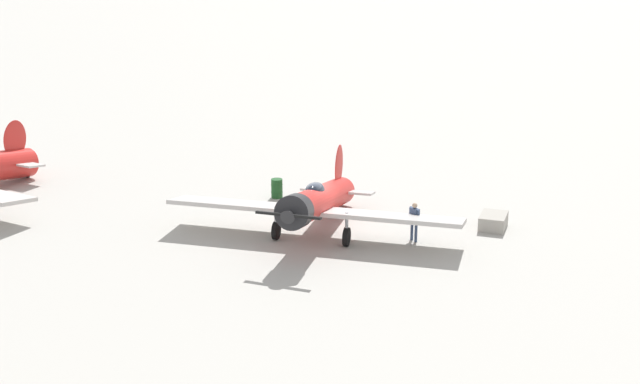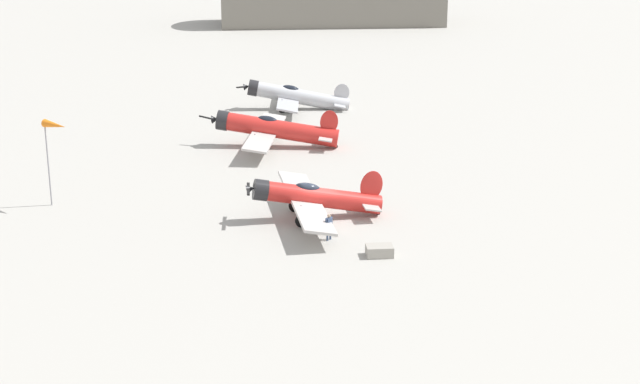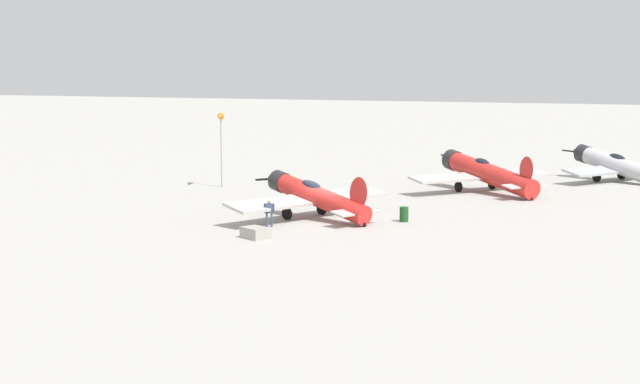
{
  "view_description": "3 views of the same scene",
  "coord_description": "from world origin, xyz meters",
  "px_view_note": "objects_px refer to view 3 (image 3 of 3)",
  "views": [
    {
      "loc": [
        5.27,
        35.31,
        12.69
      ],
      "look_at": [
        0.0,
        0.0,
        1.8
      ],
      "focal_mm": 48.43,
      "sensor_mm": 36.0,
      "label": 1
    },
    {
      "loc": [
        -50.35,
        32.56,
        20.93
      ],
      "look_at": [
        0.0,
        0.0,
        1.8
      ],
      "focal_mm": 54.01,
      "sensor_mm": 36.0,
      "label": 2
    },
    {
      "loc": [
        -56.04,
        -24.08,
        9.84
      ],
      "look_at": [
        0.0,
        0.0,
        1.8
      ],
      "focal_mm": 53.9,
      "sensor_mm": 36.0,
      "label": 3
    }
  ],
  "objects_px": {
    "airplane_far_line": "(621,167)",
    "fuel_drum": "(404,214)",
    "ground_crew_mechanic": "(269,210)",
    "equipment_crate": "(255,233)",
    "airplane_mid_apron": "(486,173)",
    "windsock_mast": "(220,120)",
    "airplane_foreground": "(315,196)"
  },
  "relations": [
    {
      "from": "airplane_foreground",
      "to": "fuel_drum",
      "type": "bearing_deg",
      "value": -144.92
    },
    {
      "from": "equipment_crate",
      "to": "fuel_drum",
      "type": "bearing_deg",
      "value": -33.52
    },
    {
      "from": "airplane_foreground",
      "to": "airplane_far_line",
      "type": "distance_m",
      "value": 32.64
    },
    {
      "from": "airplane_mid_apron",
      "to": "windsock_mast",
      "type": "height_order",
      "value": "windsock_mast"
    },
    {
      "from": "equipment_crate",
      "to": "fuel_drum",
      "type": "relative_size",
      "value": 2.02
    },
    {
      "from": "windsock_mast",
      "to": "airplane_foreground",
      "type": "bearing_deg",
      "value": -130.38
    },
    {
      "from": "ground_crew_mechanic",
      "to": "fuel_drum",
      "type": "height_order",
      "value": "ground_crew_mechanic"
    },
    {
      "from": "airplane_foreground",
      "to": "ground_crew_mechanic",
      "type": "xyz_separation_m",
      "value": [
        -3.97,
        1.32,
        -0.45
      ]
    },
    {
      "from": "ground_crew_mechanic",
      "to": "equipment_crate",
      "type": "bearing_deg",
      "value": 174.64
    },
    {
      "from": "airplane_far_line",
      "to": "fuel_drum",
      "type": "height_order",
      "value": "airplane_far_line"
    },
    {
      "from": "airplane_mid_apron",
      "to": "equipment_crate",
      "type": "relative_size",
      "value": 5.75
    },
    {
      "from": "airplane_far_line",
      "to": "windsock_mast",
      "type": "bearing_deg",
      "value": 63.23
    },
    {
      "from": "fuel_drum",
      "to": "windsock_mast",
      "type": "xyz_separation_m",
      "value": [
        10.06,
        18.88,
        5.07
      ]
    },
    {
      "from": "ground_crew_mechanic",
      "to": "airplane_foreground",
      "type": "bearing_deg",
      "value": -38.72
    },
    {
      "from": "fuel_drum",
      "to": "ground_crew_mechanic",
      "type": "bearing_deg",
      "value": 126.25
    },
    {
      "from": "airplane_mid_apron",
      "to": "airplane_far_line",
      "type": "height_order",
      "value": "airplane_mid_apron"
    },
    {
      "from": "airplane_far_line",
      "to": "airplane_mid_apron",
      "type": "bearing_deg",
      "value": 83.93
    },
    {
      "from": "airplane_foreground",
      "to": "windsock_mast",
      "type": "distance_m",
      "value": 17.8
    },
    {
      "from": "airplane_far_line",
      "to": "ground_crew_mechanic",
      "type": "distance_m",
      "value": 36.75
    },
    {
      "from": "ground_crew_mechanic",
      "to": "fuel_drum",
      "type": "relative_size",
      "value": 1.78
    },
    {
      "from": "airplane_foreground",
      "to": "airplane_far_line",
      "type": "xyz_separation_m",
      "value": [
        28.41,
        -16.06,
        -0.18
      ]
    },
    {
      "from": "airplane_mid_apron",
      "to": "airplane_far_line",
      "type": "bearing_deg",
      "value": -90.87
    },
    {
      "from": "airplane_mid_apron",
      "to": "airplane_far_line",
      "type": "relative_size",
      "value": 1.06
    },
    {
      "from": "airplane_mid_apron",
      "to": "ground_crew_mechanic",
      "type": "height_order",
      "value": "airplane_mid_apron"
    },
    {
      "from": "airplane_mid_apron",
      "to": "fuel_drum",
      "type": "distance_m",
      "value": 16.17
    },
    {
      "from": "airplane_foreground",
      "to": "airplane_mid_apron",
      "type": "height_order",
      "value": "airplane_mid_apron"
    },
    {
      "from": "airplane_mid_apron",
      "to": "ground_crew_mechanic",
      "type": "relative_size",
      "value": 6.53
    },
    {
      "from": "equipment_crate",
      "to": "airplane_far_line",
      "type": "bearing_deg",
      "value": -24.27
    },
    {
      "from": "airplane_far_line",
      "to": "windsock_mast",
      "type": "distance_m",
      "value": 34.2
    },
    {
      "from": "airplane_far_line",
      "to": "fuel_drum",
      "type": "relative_size",
      "value": 11.01
    },
    {
      "from": "airplane_foreground",
      "to": "equipment_crate",
      "type": "relative_size",
      "value": 6.49
    },
    {
      "from": "airplane_foreground",
      "to": "equipment_crate",
      "type": "bearing_deg",
      "value": 111.34
    }
  ]
}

